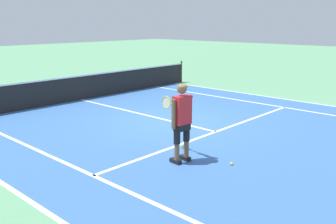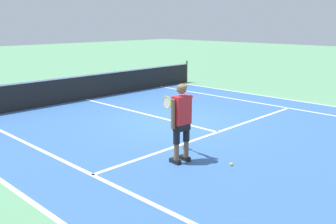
# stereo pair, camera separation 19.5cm
# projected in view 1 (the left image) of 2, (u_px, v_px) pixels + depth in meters

# --- Properties ---
(ground_plane) EXTENTS (80.00, 80.00, 0.00)m
(ground_plane) POSITION_uv_depth(u_px,v_px,m) (172.00, 121.00, 11.37)
(ground_plane) COLOR #609E70
(court_inner_surface) EXTENTS (10.98, 11.10, 0.00)m
(court_inner_surface) POSITION_uv_depth(u_px,v_px,m) (187.00, 125.00, 10.97)
(court_inner_surface) COLOR #3866A8
(court_inner_surface) RESTS_ON ground
(line_service) EXTENTS (8.23, 0.10, 0.01)m
(line_service) POSITION_uv_depth(u_px,v_px,m) (216.00, 132.00, 10.28)
(line_service) COLOR white
(line_service) RESTS_ON ground
(line_centre_service) EXTENTS (0.10, 6.40, 0.01)m
(line_centre_service) POSITION_uv_depth(u_px,v_px,m) (137.00, 113.00, 12.40)
(line_centre_service) COLOR white
(line_centre_service) RESTS_ON ground
(line_singles_left) EXTENTS (0.10, 10.70, 0.01)m
(line_singles_left) POSITION_uv_depth(u_px,v_px,m) (64.00, 162.00, 8.04)
(line_singles_left) COLOR white
(line_singles_left) RESTS_ON ground
(line_singles_right) EXTENTS (0.10, 10.70, 0.01)m
(line_singles_right) POSITION_uv_depth(u_px,v_px,m) (258.00, 103.00, 13.91)
(line_singles_right) COLOR white
(line_singles_right) RESTS_ON ground
(line_doubles_left) EXTENTS (0.10, 10.70, 0.01)m
(line_doubles_left) POSITION_uv_depth(u_px,v_px,m) (0.00, 182.00, 7.06)
(line_doubles_left) COLOR white
(line_doubles_left) RESTS_ON ground
(line_doubles_right) EXTENTS (0.10, 10.70, 0.01)m
(line_doubles_right) POSITION_uv_depth(u_px,v_px,m) (275.00, 98.00, 14.89)
(line_doubles_right) COLOR white
(line_doubles_right) RESTS_ON ground
(tennis_net) EXTENTS (11.96, 0.08, 1.07)m
(tennis_net) POSITION_uv_depth(u_px,v_px,m) (81.00, 87.00, 14.39)
(tennis_net) COLOR #333338
(tennis_net) RESTS_ON ground
(tennis_player) EXTENTS (0.71, 1.10, 1.71)m
(tennis_player) POSITION_uv_depth(u_px,v_px,m) (181.00, 118.00, 7.86)
(tennis_player) COLOR black
(tennis_player) RESTS_ON ground
(tennis_ball_near_feet) EXTENTS (0.07, 0.07, 0.07)m
(tennis_ball_near_feet) POSITION_uv_depth(u_px,v_px,m) (232.00, 164.00, 7.89)
(tennis_ball_near_feet) COLOR #CCE02D
(tennis_ball_near_feet) RESTS_ON ground
(tennis_ball_by_baseline) EXTENTS (0.07, 0.07, 0.07)m
(tennis_ball_by_baseline) POSITION_uv_depth(u_px,v_px,m) (183.00, 147.00, 8.94)
(tennis_ball_by_baseline) COLOR #CCE02D
(tennis_ball_by_baseline) RESTS_ON ground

